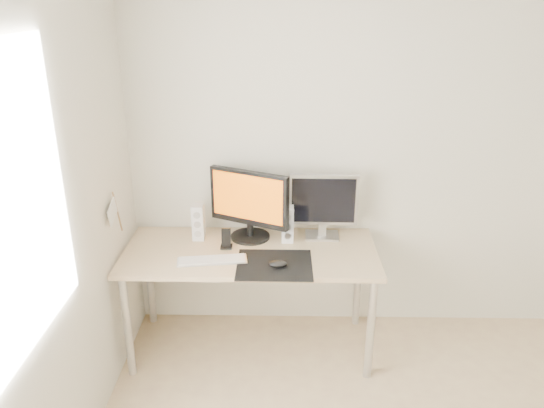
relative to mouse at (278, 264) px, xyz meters
name	(u,v)px	position (x,y,z in m)	size (l,w,h in m)	color
wall_back	(393,155)	(0.75, 0.59, 0.50)	(3.50, 3.50, 0.00)	white
mousepad	(274,265)	(-0.02, 0.03, -0.02)	(0.45, 0.40, 0.00)	black
mouse	(278,264)	(0.00, 0.00, 0.00)	(0.11, 0.07, 0.04)	black
desk	(250,261)	(-0.18, 0.22, -0.10)	(1.60, 0.70, 0.73)	#D1B587
main_monitor	(249,202)	(-0.19, 0.40, 0.23)	(0.52, 0.35, 0.47)	black
second_monitor	(323,203)	(0.29, 0.43, 0.22)	(0.45, 0.16, 0.43)	silver
speaker_left	(198,222)	(-0.52, 0.39, 0.10)	(0.08, 0.09, 0.24)	white
speaker_right	(288,224)	(0.06, 0.36, 0.10)	(0.08, 0.09, 0.24)	white
keyboard	(212,260)	(-0.40, 0.07, -0.02)	(0.43, 0.18, 0.02)	silver
phone_dock	(226,242)	(-0.33, 0.25, 0.02)	(0.07, 0.06, 0.13)	black
pennant	(114,212)	(-0.96, 0.08, 0.29)	(0.01, 0.23, 0.29)	#A57F54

